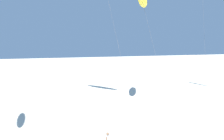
% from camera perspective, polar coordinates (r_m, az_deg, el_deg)
% --- Properties ---
extents(flying_kite_1, '(5.27, 10.55, 14.19)m').
position_cam_1_polar(flying_kite_1, '(32.56, 6.78, 15.15)').
color(flying_kite_1, yellow).
rests_on(flying_kite_1, ground).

